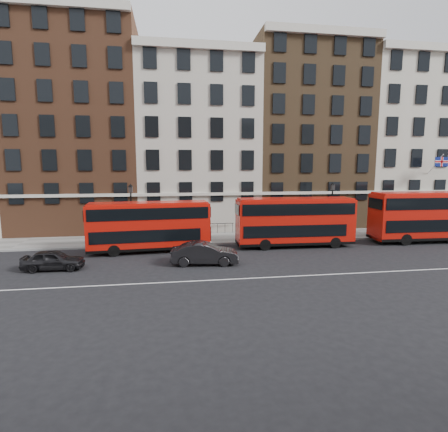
{
  "coord_description": "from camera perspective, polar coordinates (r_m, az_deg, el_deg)",
  "views": [
    {
      "loc": [
        -3.12,
        -22.65,
        6.92
      ],
      "look_at": [
        1.12,
        5.0,
        3.0
      ],
      "focal_mm": 28.0,
      "sensor_mm": 36.0,
      "label": 1
    }
  ],
  "objects": [
    {
      "name": "pavement",
      "position": [
        33.99,
        -3.28,
        -3.65
      ],
      "size": [
        80.0,
        5.0,
        0.15
      ],
      "primitive_type": "cube",
      "color": "slate",
      "rests_on": "ground"
    },
    {
      "name": "bus_c",
      "position": [
        31.01,
        11.42,
        -0.76
      ],
      "size": [
        10.25,
        2.72,
        4.28
      ],
      "rotation": [
        0.0,
        0.0,
        -0.02
      ],
      "color": "#BB1209",
      "rests_on": "ground"
    },
    {
      "name": "lamp_post_right",
      "position": [
        35.65,
        17.2,
        1.43
      ],
      "size": [
        0.44,
        0.44,
        5.33
      ],
      "color": "black",
      "rests_on": "pavement"
    },
    {
      "name": "lamp_post_left",
      "position": [
        31.87,
        -14.88,
        0.78
      ],
      "size": [
        0.44,
        0.44,
        5.33
      ],
      "color": "black",
      "rests_on": "pavement"
    },
    {
      "name": "iron_railings",
      "position": [
        36.04,
        -3.62,
        -2.06
      ],
      "size": [
        6.6,
        0.06,
        1.0
      ],
      "primitive_type": null,
      "color": "black",
      "rests_on": "pavement"
    },
    {
      "name": "traffic_light",
      "position": [
        39.63,
        29.74,
        0.44
      ],
      "size": [
        0.25,
        0.45,
        3.27
      ],
      "color": "black",
      "rests_on": "pavement"
    },
    {
      "name": "car_front",
      "position": [
        25.19,
        -3.18,
        -6.12
      ],
      "size": [
        4.96,
        2.19,
        1.58
      ],
      "primitive_type": "imported",
      "rotation": [
        0.0,
        0.0,
        1.46
      ],
      "color": "black",
      "rests_on": "ground"
    },
    {
      "name": "car_rear",
      "position": [
        26.5,
        -26.09,
        -6.47
      ],
      "size": [
        4.03,
        1.7,
        1.36
      ],
      "primitive_type": "imported",
      "rotation": [
        0.0,
        0.0,
        1.55
      ],
      "color": "black",
      "rests_on": "ground"
    },
    {
      "name": "road_centre_line",
      "position": [
        22.0,
        -0.12,
        -10.34
      ],
      "size": [
        70.0,
        0.12,
        0.01
      ],
      "primitive_type": "cube",
      "color": "white",
      "rests_on": "ground"
    },
    {
      "name": "ground",
      "position": [
        23.89,
        -0.84,
        -8.86
      ],
      "size": [
        120.0,
        120.0,
        0.0
      ],
      "primitive_type": "plane",
      "color": "black",
      "rests_on": "ground"
    },
    {
      "name": "bus_b",
      "position": [
        29.2,
        -12.12,
        -1.5
      ],
      "size": [
        9.92,
        3.05,
        4.11
      ],
      "rotation": [
        0.0,
        0.0,
        0.07
      ],
      "color": "#BB1209",
      "rests_on": "ground"
    },
    {
      "name": "kerb",
      "position": [
        31.56,
        -2.84,
        -4.55
      ],
      "size": [
        80.0,
        0.3,
        0.16
      ],
      "primitive_type": "cube",
      "color": "gray",
      "rests_on": "ground"
    },
    {
      "name": "building_terrace",
      "position": [
        40.76,
        -4.84,
        12.62
      ],
      "size": [
        64.0,
        11.95,
        22.0
      ],
      "color": "#B5AE9C",
      "rests_on": "ground"
    },
    {
      "name": "bus_d",
      "position": [
        37.58,
        30.63,
        0.1
      ],
      "size": [
        11.16,
        3.02,
        4.65
      ],
      "rotation": [
        0.0,
        0.0,
        -0.03
      ],
      "color": "#BB1209",
      "rests_on": "ground"
    }
  ]
}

